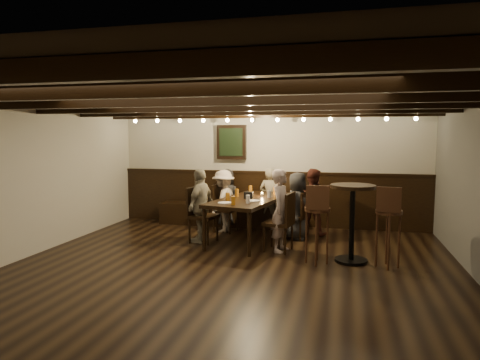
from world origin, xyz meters
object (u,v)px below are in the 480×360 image
(person_bench_centre, at_px, (270,198))
(bar_stool_right, at_px, (388,237))
(chair_left_near, at_px, (225,217))
(dining_table, at_px, (250,202))
(chair_right_far, at_px, (279,233))
(person_right_near, at_px, (297,206))
(chair_left_far, at_px, (202,225))
(person_bench_right, at_px, (312,202))
(high_top_table, at_px, (352,212))
(person_right_far, at_px, (281,211))
(person_bench_left, at_px, (227,198))
(person_left_near, at_px, (223,201))
(chair_right_near, at_px, (295,224))
(bar_stool_left, at_px, (317,234))
(person_left_far, at_px, (201,205))

(person_bench_centre, height_order, bar_stool_right, person_bench_centre)
(chair_left_near, relative_size, person_bench_centre, 0.75)
(dining_table, relative_size, chair_left_near, 2.35)
(chair_right_far, xyz_separation_m, person_right_near, (0.19, 0.88, 0.32))
(chair_left_far, relative_size, person_bench_centre, 0.78)
(chair_left_near, distance_m, person_bench_centre, 1.00)
(person_bench_right, xyz_separation_m, person_right_near, (-0.23, -0.42, -0.02))
(person_bench_right, bearing_deg, high_top_table, 123.99)
(high_top_table, bearing_deg, person_right_far, 162.51)
(high_top_table, bearing_deg, person_bench_left, 141.49)
(person_right_near, bearing_deg, high_top_table, -132.02)
(chair_right_far, height_order, person_left_near, person_left_near)
(chair_right_near, bearing_deg, bar_stool_right, -122.90)
(dining_table, bearing_deg, person_bench_centre, 90.00)
(bar_stool_right, bearing_deg, chair_left_near, 157.78)
(person_bench_right, distance_m, bar_stool_left, 1.88)
(person_left_far, distance_m, high_top_table, 2.66)
(person_left_near, relative_size, person_left_far, 0.93)
(person_bench_left, relative_size, person_bench_centre, 0.96)
(person_bench_centre, bearing_deg, bar_stool_right, 144.90)
(person_left_near, relative_size, high_top_table, 1.05)
(high_top_table, bearing_deg, person_left_far, 166.44)
(chair_right_near, height_order, person_left_far, person_left_far)
(chair_right_near, height_order, bar_stool_left, bar_stool_left)
(dining_table, distance_m, chair_left_near, 0.95)
(person_left_near, bearing_deg, person_bench_right, 105.26)
(person_bench_centre, xyz_separation_m, person_left_far, (-1.01, -1.34, 0.03))
(person_right_far, bearing_deg, chair_right_near, 2.01)
(person_left_near, height_order, person_right_near, person_right_near)
(chair_right_near, relative_size, person_right_near, 0.71)
(dining_table, relative_size, person_bench_centre, 1.75)
(person_bench_centre, relative_size, bar_stool_left, 1.06)
(person_bench_right, bearing_deg, chair_right_far, 82.42)
(person_left_far, bearing_deg, chair_right_near, 121.50)
(high_top_table, distance_m, bar_stool_right, 0.62)
(chair_right_near, distance_m, person_bench_left, 1.71)
(person_bench_left, distance_m, person_bench_right, 1.80)
(chair_right_near, xyz_separation_m, person_right_near, (0.03, -0.01, 0.35))
(chair_right_far, distance_m, bar_stool_left, 0.86)
(chair_left_near, bearing_deg, chair_right_near, 90.00)
(chair_right_near, relative_size, chair_right_far, 0.90)
(chair_left_near, bearing_deg, chair_left_far, -0.06)
(person_left_near, bearing_deg, chair_right_near, 90.00)
(chair_left_far, xyz_separation_m, person_bench_right, (1.84, 1.03, 0.33))
(chair_right_far, bearing_deg, person_bench_left, 50.20)
(chair_left_far, bearing_deg, person_right_far, 90.00)
(dining_table, relative_size, person_left_near, 1.79)
(high_top_table, distance_m, bar_stool_left, 0.63)
(person_bench_centre, bearing_deg, person_bench_right, 170.54)
(dining_table, distance_m, person_left_near, 0.88)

